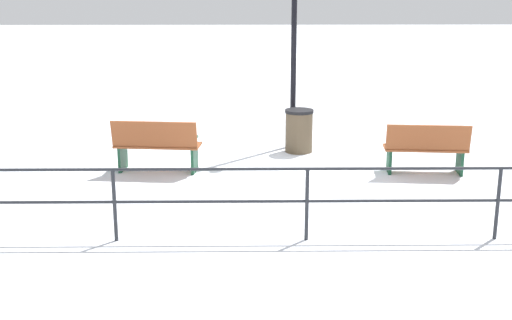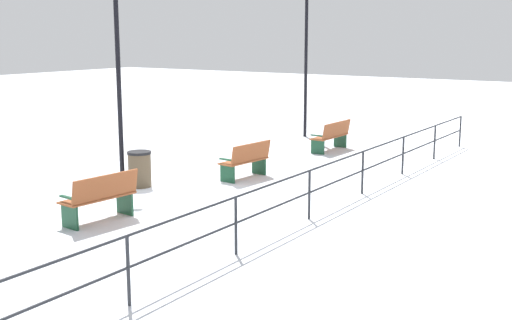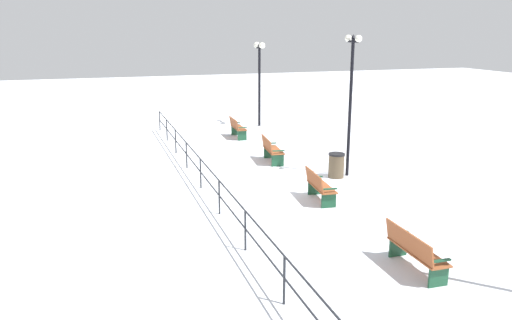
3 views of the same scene
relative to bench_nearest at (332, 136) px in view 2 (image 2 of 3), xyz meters
The scene contains 8 objects.
ground_plane 7.10m from the bench_nearest, 88.78° to the left, with size 80.00×80.00×0.00m, color white.
bench_nearest is the anchor object (origin of this frame).
bench_second 4.73m from the bench_nearest, 90.12° to the left, with size 0.68×1.48×0.92m.
bench_third 9.45m from the bench_nearest, 88.97° to the left, with size 0.73×1.56×0.96m.
lamppost_near 4.46m from the bench_nearest, 44.60° to the right, with size 0.31×1.08×5.24m.
lamppost_middle 7.71m from the bench_nearest, 73.26° to the left, with size 0.23×0.93×4.81m.
waterfront_railing 7.73m from the bench_nearest, 113.55° to the left, with size 0.05×20.02×0.99m.
trash_bin 7.02m from the bench_nearest, 76.77° to the left, with size 0.56×0.56×0.85m.
Camera 2 is at (-9.23, 11.04, 3.60)m, focal length 46.49 mm.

